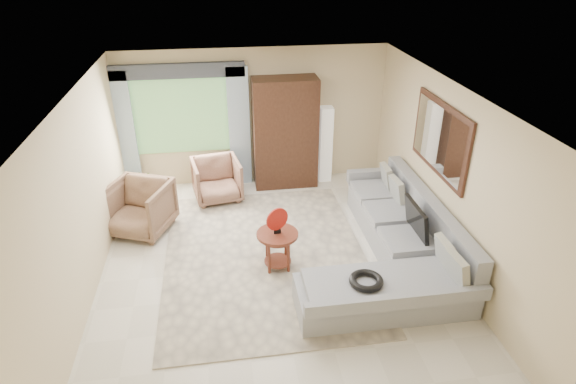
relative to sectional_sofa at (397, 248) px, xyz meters
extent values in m
plane|color=silver|center=(-1.78, 0.18, -0.28)|extent=(6.00, 6.00, 0.00)
cube|color=#C0B297|center=(-1.89, 0.47, -0.27)|extent=(3.01, 4.01, 0.02)
cube|color=#94979C|center=(0.22, 0.68, -0.08)|extent=(0.90, 2.40, 0.40)
cube|color=#94979C|center=(-0.48, -0.92, -0.08)|extent=(2.30, 0.80, 0.40)
cube|color=#94979C|center=(0.57, 0.28, 0.37)|extent=(0.20, 3.20, 0.50)
cube|color=#94979C|center=(0.22, 1.96, 0.23)|extent=(0.90, 0.16, 0.22)
cube|color=#94979C|center=(-0.48, -1.37, 0.21)|extent=(2.30, 0.10, 0.18)
cube|color=black|center=(0.27, 0.04, 0.44)|extent=(0.14, 0.74, 0.48)
torus|color=black|center=(-0.78, -1.00, 0.26)|extent=(0.43, 0.43, 0.09)
cylinder|color=#532616|center=(-1.74, 0.16, 0.30)|extent=(0.60, 0.60, 0.04)
cylinder|color=#532616|center=(-1.74, 0.16, -0.01)|extent=(0.40, 0.40, 0.54)
cylinder|color=#9F180F|center=(-1.74, 0.16, 0.55)|extent=(0.32, 0.16, 0.34)
imported|color=#7F6245|center=(-3.83, 1.50, 0.15)|extent=(1.21, 1.22, 0.86)
imported|color=#8A624B|center=(-2.57, 2.45, 0.10)|extent=(0.95, 0.97, 0.77)
imported|color=#999999|center=(-3.97, 2.75, -0.01)|extent=(0.52, 0.46, 0.55)
cube|color=black|center=(-1.23, 2.90, 0.77)|extent=(1.20, 0.55, 2.10)
cube|color=silver|center=(-0.43, 2.96, 0.47)|extent=(0.24, 0.24, 1.50)
cube|color=#669E59|center=(-3.13, 3.15, 1.12)|extent=(1.80, 0.04, 1.40)
cube|color=#9EB7CC|center=(-4.18, 3.06, 0.87)|extent=(0.40, 0.08, 2.30)
cube|color=#9EB7CC|center=(-2.08, 3.06, 0.87)|extent=(0.40, 0.08, 2.30)
cube|color=#1E232D|center=(-3.13, 3.08, 1.97)|extent=(2.40, 0.12, 0.26)
cube|color=black|center=(0.69, 0.53, 1.47)|extent=(0.04, 1.70, 1.05)
cube|color=white|center=(0.66, 0.53, 1.47)|extent=(0.02, 1.54, 0.90)
camera|label=1|loc=(-2.45, -5.56, 4.00)|focal=30.00mm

